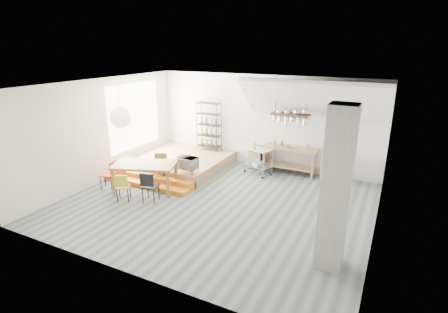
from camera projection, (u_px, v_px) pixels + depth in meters
The scene contains 26 objects.
floor at pixel (217, 203), 9.61m from camera, with size 8.00×8.00×0.00m, color #4D585A.
wall_back at pixel (263, 122), 12.10m from camera, with size 8.00×0.04×3.20m, color silver.
wall_left at pixel (103, 131), 10.84m from camera, with size 0.04×7.00×3.20m, color silver.
wall_right at pixel (382, 171), 7.41m from camera, with size 0.04×7.00×3.20m, color silver.
ceiling at pixel (216, 85), 8.63m from camera, with size 8.00×7.00×0.02m, color white.
slope_ceiling at pixel (314, 100), 10.53m from camera, with size 4.40×1.80×0.15m, color white.
window_pane at pixel (135, 116), 12.04m from camera, with size 0.02×2.50×2.20m, color white.
platform at pixel (181, 162), 12.32m from camera, with size 3.00×3.00×0.40m, color olive.
step_lower at pixel (145, 184), 10.71m from camera, with size 3.00×0.35×0.13m, color orange.
step_upper at pixel (152, 179), 10.98m from camera, with size 3.00×0.35×0.27m, color orange.
concrete_column at pixel (336, 190), 6.44m from camera, with size 0.50×0.50×3.20m, color gray.
kitchen_counter at pixel (290, 156), 11.63m from camera, with size 1.80×0.60×0.91m.
stove at pixel (332, 166), 11.08m from camera, with size 0.60×0.60×1.18m.
pot_rack at pixel (291, 117), 11.01m from camera, with size 1.20×0.50×1.43m.
wire_shelving at pixel (209, 125), 12.78m from camera, with size 0.88×0.38×1.80m.
microwave_shelf at pixel (188, 168), 10.68m from camera, with size 0.60×0.40×0.16m.
paper_lantern at pixel (120, 117), 9.81m from camera, with size 0.60×0.60×0.60m, color white.
dining_table at pixel (145, 167), 10.18m from camera, with size 2.02×1.55×0.85m.
chair_mustard at pixel (122, 185), 9.57m from camera, with size 0.50×0.50×0.80m.
chair_black at pixel (149, 185), 9.45m from camera, with size 0.49×0.49×0.90m.
chair_olive at pixel (160, 165), 10.98m from camera, with size 0.54×0.54×0.90m.
chair_red at pixel (110, 172), 10.38m from camera, with size 0.53×0.53×0.88m.
rolling_cart at pixel (258, 157), 11.58m from camera, with size 1.02×0.81×0.89m.
mini_fridge at pixel (257, 157), 12.26m from camera, with size 0.45×0.45×0.77m, color black.
microwave at pixel (187, 162), 10.63m from camera, with size 0.60×0.41×0.33m, color beige.
bowl at pixel (289, 147), 11.51m from camera, with size 0.24×0.24×0.06m, color silver.
Camera 1 is at (4.13, -7.73, 4.16)m, focal length 28.00 mm.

